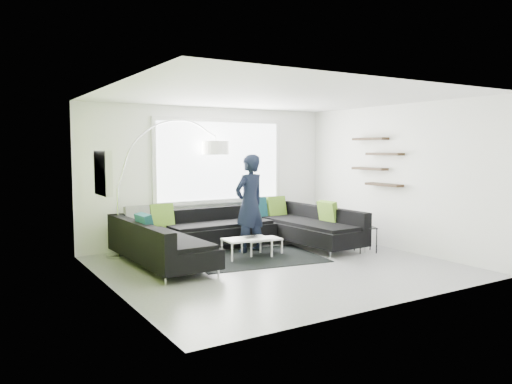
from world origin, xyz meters
TOP-DOWN VIEW (x-y plane):
  - ground at (0.00, 0.00)m, footprint 5.50×5.50m
  - room_shell at (0.04, 0.21)m, footprint 5.54×5.04m
  - sectional_sofa at (-0.07, 1.10)m, footprint 4.25×2.74m
  - rug at (-0.00, 0.71)m, footprint 2.50×1.99m
  - coffee_table at (0.08, 0.87)m, footprint 1.11×0.69m
  - arc_lamp at (-2.06, 2.08)m, footprint 2.32×0.58m
  - side_table at (2.05, 0.07)m, footprint 0.46×0.46m
  - person at (0.18, 1.22)m, footprint 0.87×0.74m
  - laptop at (-0.01, 0.80)m, footprint 0.37×0.31m

SIDE VIEW (x-z plane):
  - ground at x=0.00m, z-range 0.00..0.00m
  - rug at x=0.00m, z-range 0.00..0.01m
  - coffee_table at x=0.08m, z-range 0.00..0.35m
  - side_table at x=2.05m, z-range 0.00..0.48m
  - laptop at x=-0.01m, z-range 0.35..0.37m
  - sectional_sofa at x=-0.07m, z-range -0.05..0.84m
  - person at x=0.18m, z-range 0.00..1.85m
  - arc_lamp at x=-2.06m, z-range 0.00..2.52m
  - room_shell at x=0.04m, z-range 0.40..3.22m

